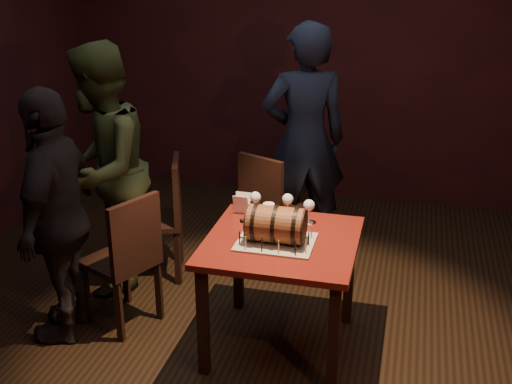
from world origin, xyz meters
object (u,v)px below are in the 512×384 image
wine_glass_mid (288,200)px  person_back (304,141)px  wine_glass_left (255,198)px  chair_left_rear (165,212)px  person_left_front (58,217)px  pint_of_ale (269,215)px  pub_table (281,256)px  wine_glass_right (309,206)px  chair_left_front (127,255)px  barrel_cake (276,224)px  person_left_rear (102,171)px  chair_back (268,204)px

wine_glass_mid → person_back: 1.09m
wine_glass_left → chair_left_rear: size_ratio=0.17×
person_left_front → pint_of_ale: bearing=97.2°
chair_left_rear → person_left_front: 0.99m
pub_table → wine_glass_right: wine_glass_right is taller
chair_left_front → person_back: size_ratio=0.50×
barrel_cake → wine_glass_right: bearing=66.7°
barrel_cake → wine_glass_mid: (-0.01, 0.39, -0.00)m
wine_glass_left → person_back: bearing=84.0°
wine_glass_mid → chair_left_front: 1.09m
wine_glass_mid → person_left_rear: person_left_rear is taller
wine_glass_left → wine_glass_mid: (0.21, 0.02, -0.00)m
wine_glass_right → person_left_front: person_left_front is taller
wine_glass_right → chair_back: chair_back is taller
pint_of_ale → person_left_front: (-1.26, -0.34, -0.00)m
wine_glass_mid → pint_of_ale: size_ratio=1.07×
wine_glass_left → person_left_front: (-1.14, -0.48, -0.05)m
pint_of_ale → chair_left_front: 0.96m
chair_back → person_left_front: (-1.06, -1.21, 0.30)m
wine_glass_left → person_left_front: person_left_front is taller
barrel_cake → person_left_rear: size_ratio=0.22×
wine_glass_left → person_left_front: size_ratio=0.10×
wine_glass_right → pint_of_ale: wine_glass_right is taller
pub_table → wine_glass_left: size_ratio=5.59×
person_back → person_left_front: bearing=29.7°
barrel_cake → person_left_rear: person_left_rear is taller
pint_of_ale → chair_left_rear: 1.11m
chair_left_front → person_back: bearing=58.2°
wine_glass_left → chair_left_front: bearing=-157.2°
wine_glass_mid → pub_table: bearing=-84.1°
wine_glass_right → chair_back: bearing=119.7°
chair_left_front → chair_back: bearing=56.7°
pub_table → person_left_rear: person_left_rear is taller
chair_left_front → person_left_rear: person_left_rear is taller
pint_of_ale → person_left_front: size_ratio=0.09×
pint_of_ale → chair_left_rear: (-0.92, 0.54, -0.30)m
chair_back → wine_glass_left: bearing=-83.5°
pub_table → chair_back: bearing=107.4°
wine_glass_left → chair_left_rear: bearing=153.7°
chair_left_front → person_left_front: (-0.37, -0.16, 0.30)m
chair_back → pub_table: bearing=-72.6°
barrel_cake → chair_left_front: (-0.99, 0.04, -0.35)m
chair_back → person_back: 0.59m
chair_left_rear → wine_glass_mid: bearing=-20.5°
wine_glass_mid → chair_left_rear: chair_left_rear is taller
wine_glass_left → chair_back: 0.81m
wine_glass_right → person_left_rear: (-1.52, 0.21, 0.03)m
chair_left_rear → person_back: (0.92, 0.71, 0.41)m
wine_glass_right → person_back: size_ratio=0.09×
chair_back → person_left_rear: (-1.08, -0.56, 0.38)m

